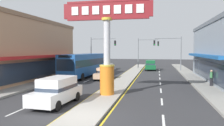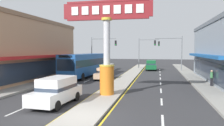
# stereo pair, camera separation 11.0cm
# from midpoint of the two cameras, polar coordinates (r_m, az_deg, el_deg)

# --- Properties ---
(ground_plane) EXTENTS (160.00, 160.00, 0.00)m
(ground_plane) POSITION_cam_midpoint_polar(r_m,az_deg,el_deg) (12.49, -8.04, -14.28)
(ground_plane) COLOR #303033
(median_strip) EXTENTS (2.24, 52.00, 0.14)m
(median_strip) POSITION_cam_midpoint_polar(r_m,az_deg,el_deg) (29.69, 3.98, -3.77)
(median_strip) COLOR #A39E93
(median_strip) RESTS_ON ground
(sidewalk_left) EXTENTS (2.27, 60.00, 0.18)m
(sidewalk_left) POSITION_cam_midpoint_polar(r_m,az_deg,el_deg) (30.32, -13.41, -3.66)
(sidewalk_left) COLOR gray
(sidewalk_left) RESTS_ON ground
(sidewalk_right) EXTENTS (2.27, 60.00, 0.18)m
(sidewalk_right) POSITION_cam_midpoint_polar(r_m,az_deg,el_deg) (27.82, 21.79, -4.45)
(sidewalk_right) COLOR gray
(sidewalk_right) RESTS_ON ground
(lane_markings) EXTENTS (8.98, 52.00, 0.01)m
(lane_markings) POSITION_cam_midpoint_polar(r_m,az_deg,el_deg) (28.37, 3.59, -4.24)
(lane_markings) COLOR silver
(lane_markings) RESTS_ON ground
(district_sign) EXTENTS (7.39, 1.23, 7.68)m
(district_sign) POSITION_cam_midpoint_polar(r_m,az_deg,el_deg) (17.54, -1.54, 4.54)
(district_sign) COLOR orange
(district_sign) RESTS_ON median_strip
(storefront_left) EXTENTS (9.43, 21.21, 7.75)m
(storefront_left) POSITION_cam_midpoint_polar(r_m,az_deg,el_deg) (29.85, -25.73, 3.27)
(storefront_left) COLOR tan
(storefront_left) RESTS_ON ground
(traffic_light_left_side) EXTENTS (4.86, 0.46, 6.20)m
(traffic_light_left_side) POSITION_cam_midpoint_polar(r_m,az_deg,el_deg) (39.71, -3.26, 4.10)
(traffic_light_left_side) COLOR slate
(traffic_light_left_side) RESTS_ON ground
(traffic_light_right_side) EXTENTS (4.86, 0.46, 6.20)m
(traffic_light_right_side) POSITION_cam_midpoint_polar(r_m,az_deg,el_deg) (39.26, 15.33, 3.99)
(traffic_light_right_side) COLOR slate
(traffic_light_right_side) RESTS_ON ground
(traffic_light_median_far) EXTENTS (4.20, 0.46, 6.20)m
(traffic_light_median_far) POSITION_cam_midpoint_polar(r_m,az_deg,el_deg) (43.68, 8.91, 3.93)
(traffic_light_median_far) COLOR slate
(traffic_light_median_far) RESTS_ON ground
(sedan_near_right_lane) EXTENTS (1.98, 4.37, 1.53)m
(sedan_near_right_lane) POSITION_cam_midpoint_polar(r_m,az_deg,el_deg) (27.87, -2.35, -2.75)
(sedan_near_right_lane) COLOR tan
(sedan_near_right_lane) RESTS_ON ground
(suv_far_right_lane) EXTENTS (2.12, 4.68, 1.90)m
(suv_far_right_lane) POSITION_cam_midpoint_polar(r_m,az_deg,el_deg) (41.09, 10.12, -0.53)
(suv_far_right_lane) COLOR #14562D
(suv_far_right_lane) RESTS_ON ground
(bus_near_left_lane) EXTENTS (3.16, 11.33, 3.26)m
(bus_near_left_lane) POSITION_cam_midpoint_polar(r_m,az_deg,el_deg) (30.38, -7.58, -0.22)
(bus_near_left_lane) COLOR #1E5199
(bus_near_left_lane) RESTS_ON ground
(suv_mid_left_lane) EXTENTS (2.17, 4.70, 1.90)m
(suv_mid_left_lane) POSITION_cam_midpoint_polar(r_m,az_deg,el_deg) (15.47, -14.69, -7.13)
(suv_mid_left_lane) COLOR white
(suv_mid_left_lane) RESTS_ON ground
(street_bench) EXTENTS (0.48, 1.60, 0.88)m
(street_bench) POSITION_cam_midpoint_polar(r_m,az_deg,el_deg) (24.73, -18.67, -4.04)
(street_bench) COLOR #232328
(street_bench) RESTS_ON sidewalk_left
(pedestrian_near_kerb) EXTENTS (0.34, 0.45, 1.62)m
(pedestrian_near_kerb) POSITION_cam_midpoint_polar(r_m,az_deg,el_deg) (23.80, 24.86, -3.38)
(pedestrian_near_kerb) COLOR black
(pedestrian_near_kerb) RESTS_ON sidewalk_right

